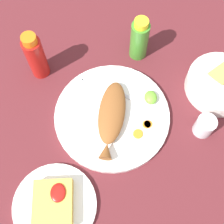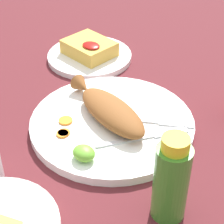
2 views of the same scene
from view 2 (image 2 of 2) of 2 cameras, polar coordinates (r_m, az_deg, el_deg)
The scene contains 12 objects.
ground_plane at distance 0.83m, azimuth -0.00°, elevation -2.10°, with size 4.00×4.00×0.00m, color #561E23.
main_plate at distance 0.83m, azimuth -0.00°, elevation -1.62°, with size 0.33×0.33×0.02m, color white.
fried_fish at distance 0.81m, azimuth -0.40°, elevation 0.35°, with size 0.24×0.11×0.04m.
fork_near at distance 0.82m, azimuth 5.95°, elevation -1.35°, with size 0.16×0.12×0.00m.
fork_far at distance 0.78m, azimuth 5.19°, elevation -3.41°, with size 0.10×0.17×0.00m.
carrot_slice_near at distance 0.82m, azimuth -6.54°, elevation -1.22°, with size 0.03×0.03×0.00m, color orange.
carrot_slice_mid at distance 0.79m, azimuth -6.99°, elevation -3.07°, with size 0.02×0.02×0.00m, color orange.
carrot_slice_far at distance 0.79m, azimuth -6.78°, elevation -2.92°, with size 0.02×0.02×0.00m, color orange.
lime_wedge_main at distance 0.73m, azimuth -3.97°, elevation -5.80°, with size 0.04×0.04×0.02m, color #6BB233.
hot_sauce_bottle_green at distance 0.62m, azimuth 8.32°, elevation -9.45°, with size 0.05×0.05×0.16m.
side_plate_fries at distance 1.07m, azimuth -3.17°, elevation 7.81°, with size 0.22×0.22×0.01m, color white.
fries_pile at distance 1.05m, azimuth -3.21°, elevation 9.01°, with size 0.12×0.10×0.04m.
Camera 2 is at (0.46, -0.46, 0.52)m, focal length 65.00 mm.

